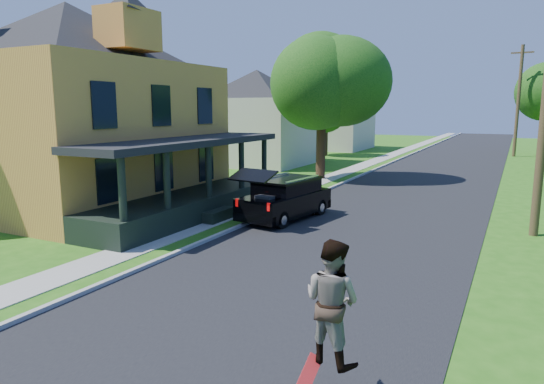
% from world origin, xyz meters
% --- Properties ---
extents(ground, '(140.00, 140.00, 0.00)m').
position_xyz_m(ground, '(0.00, 0.00, 0.00)').
color(ground, '#286414').
rests_on(ground, ground).
extents(street, '(8.00, 120.00, 0.02)m').
position_xyz_m(street, '(0.00, 20.00, 0.00)').
color(street, black).
rests_on(street, ground).
extents(curb, '(0.15, 120.00, 0.12)m').
position_xyz_m(curb, '(-4.05, 20.00, 0.00)').
color(curb, '#9F9F9A').
rests_on(curb, ground).
extents(sidewalk, '(1.30, 120.00, 0.03)m').
position_xyz_m(sidewalk, '(-5.60, 20.00, 0.00)').
color(sidewalk, gray).
rests_on(sidewalk, ground).
extents(front_walk, '(6.50, 1.20, 0.03)m').
position_xyz_m(front_walk, '(-9.50, 6.00, 0.00)').
color(front_walk, gray).
rests_on(front_walk, ground).
extents(main_house, '(15.56, 15.56, 10.10)m').
position_xyz_m(main_house, '(-12.80, 5.99, 4.92)').
color(main_house, gold).
rests_on(main_house, ground).
extents(neighbor_house_mid, '(12.78, 12.78, 8.30)m').
position_xyz_m(neighbor_house_mid, '(-13.50, 24.00, 4.19)').
color(neighbor_house_mid, beige).
rests_on(neighbor_house_mid, ground).
extents(neighbor_house_far, '(12.78, 12.78, 8.30)m').
position_xyz_m(neighbor_house_far, '(-13.50, 40.00, 4.19)').
color(neighbor_house_far, beige).
rests_on(neighbor_house_far, ground).
extents(black_suv, '(2.36, 4.80, 2.15)m').
position_xyz_m(black_suv, '(-3.20, 7.42, 0.82)').
color(black_suv, black).
rests_on(black_suv, ground).
extents(skateboarder, '(1.07, 0.93, 1.88)m').
position_xyz_m(skateboarder, '(2.50, -3.00, 1.51)').
color(skateboarder, black).
rests_on(skateboarder, ground).
extents(skateboard, '(0.29, 0.67, 0.64)m').
position_xyz_m(skateboard, '(2.24, -3.32, 0.32)').
color(skateboard, '#B90F10').
rests_on(skateboard, ground).
extents(tree_left_mid, '(7.00, 7.16, 8.91)m').
position_xyz_m(tree_left_mid, '(-6.03, 18.46, 5.80)').
color(tree_left_mid, black).
rests_on(tree_left_mid, ground).
extents(tree_left_far, '(5.71, 5.90, 7.35)m').
position_xyz_m(tree_left_far, '(-11.02, 32.42, 4.88)').
color(tree_left_far, black).
rests_on(tree_left_far, ground).
extents(utility_pole_far, '(1.83, 0.34, 9.76)m').
position_xyz_m(utility_pole_far, '(4.50, 39.40, 5.04)').
color(utility_pole_far, '#41321E').
rests_on(utility_pole_far, ground).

